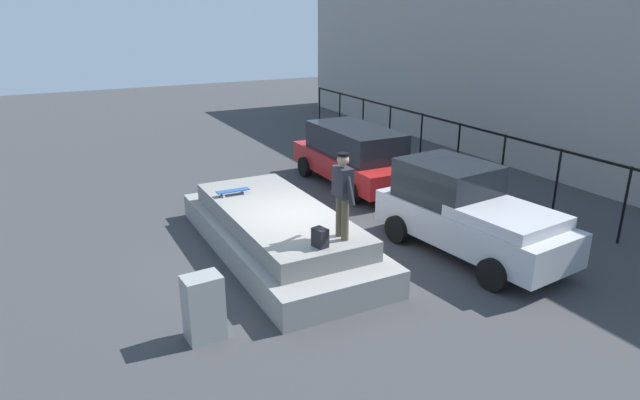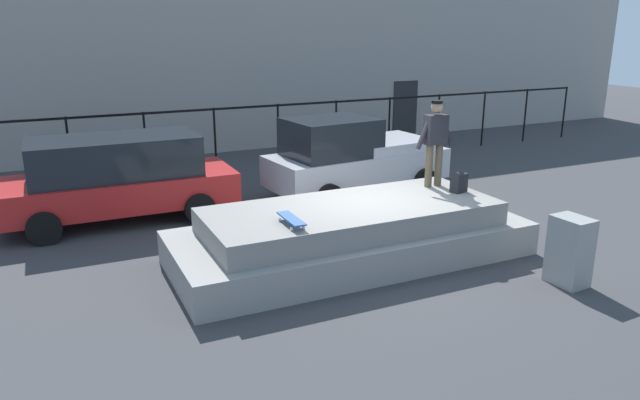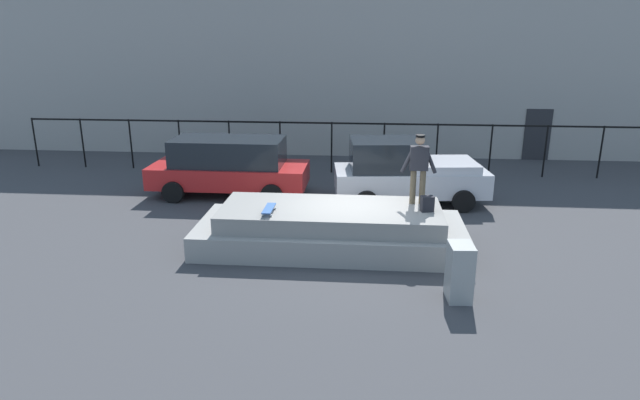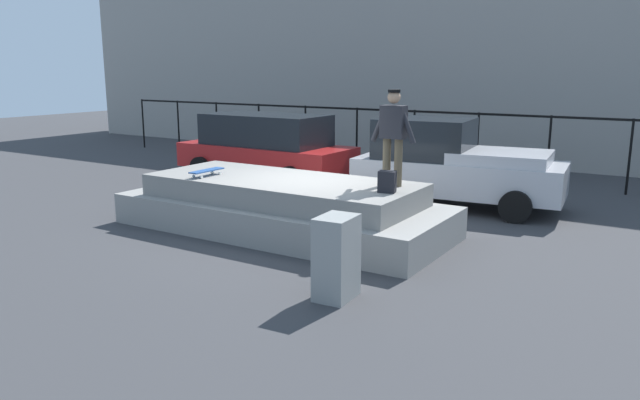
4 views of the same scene
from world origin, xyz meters
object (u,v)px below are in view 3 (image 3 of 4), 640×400
Objects in this scene: skateboarder at (419,165)px; skateboard at (269,209)px; car_silver_pickup_mid at (405,172)px; car_red_hatchback_near at (229,165)px; backpack at (427,204)px; utility_box at (460,272)px.

skateboarder reaches higher than skateboard.
skateboard is at bearing -128.57° from car_silver_pickup_mid.
skateboarder is 0.34× the size of car_red_hatchback_near.
car_red_hatchback_near reaches higher than backpack.
backpack is 6.95m from car_red_hatchback_near.
skateboarder is at bearing -88.71° from car_silver_pickup_mid.
skateboard is at bearing -65.74° from car_red_hatchback_near.
backpack is 0.08× the size of car_silver_pickup_mid.
skateboarder reaches higher than utility_box.
utility_box reaches higher than skateboard.
backpack is 0.32× the size of utility_box.
car_silver_pickup_mid reaches higher than backpack.
car_silver_pickup_mid is (5.35, -0.39, -0.00)m from car_red_hatchback_near.
utility_box is (0.66, -6.04, -0.38)m from car_silver_pickup_mid.
skateboard is 2.18× the size of backpack.
car_silver_pickup_mid is at bearing -4.21° from car_red_hatchback_near.
car_red_hatchback_near is at bearing 146.81° from skateboarder.
car_red_hatchback_near is (-2.04, 4.54, -0.14)m from skateboard.
skateboard is at bearing 150.81° from utility_box.
car_silver_pickup_mid is at bearing 80.66° from backpack.
utility_box is at bearing -25.50° from skateboard.
car_red_hatchback_near is (-5.42, 3.54, -0.99)m from skateboarder.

